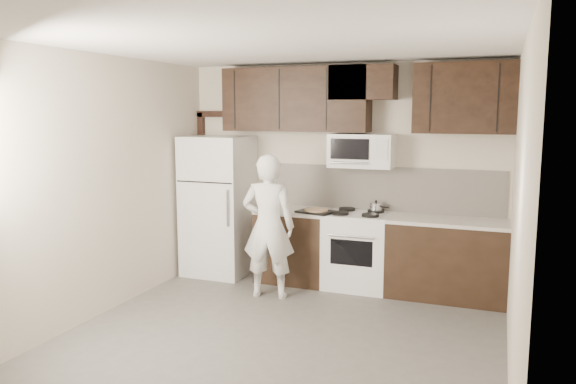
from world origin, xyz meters
The scene contains 14 objects.
floor centered at (0.00, 0.00, 0.00)m, with size 4.50×4.50×0.00m, color #53514E.
back_wall centered at (0.00, 2.25, 1.35)m, with size 4.00×4.00×0.00m, color beige.
ceiling centered at (0.00, 0.00, 2.70)m, with size 4.50×4.50×0.00m, color white.
counter_run centered at (0.60, 1.94, 0.46)m, with size 2.95×0.64×0.91m.
stove centered at (0.30, 1.94, 0.46)m, with size 0.76×0.66×0.94m.
backsplash centered at (0.50, 2.24, 1.18)m, with size 2.90×0.02×0.54m, color beige.
upper_cabinets centered at (0.21, 2.08, 2.28)m, with size 3.48×0.35×0.78m.
microwave centered at (0.30, 2.06, 1.65)m, with size 0.76×0.42×0.40m.
refrigerator centered at (-1.55, 1.89, 0.90)m, with size 0.80×0.76×1.80m.
door_trim centered at (-1.92, 2.21, 1.25)m, with size 0.50×0.08×2.12m.
saucepan centered at (0.48, 2.09, 0.97)m, with size 0.25×0.16×0.15m.
baking_tray centered at (-0.19, 1.81, 0.92)m, with size 0.42×0.31×0.02m, color black.
pizza centered at (-0.19, 1.81, 0.94)m, with size 0.28×0.28×0.02m, color beige.
person centered at (-0.57, 1.24, 0.82)m, with size 0.60×0.39×1.65m, color white.
Camera 1 is at (1.86, -4.51, 2.12)m, focal length 35.00 mm.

